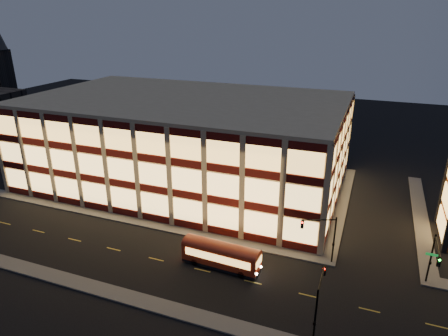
% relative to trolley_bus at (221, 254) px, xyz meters
% --- Properties ---
extents(ground, '(200.00, 200.00, 0.00)m').
position_rel_trolley_bus_xyz_m(ground, '(-11.72, 4.54, -1.70)').
color(ground, black).
rests_on(ground, ground).
extents(sidewalk_office_south, '(54.00, 2.00, 0.15)m').
position_rel_trolley_bus_xyz_m(sidewalk_office_south, '(-14.72, 5.54, -1.62)').
color(sidewalk_office_south, '#514F4C').
rests_on(sidewalk_office_south, ground).
extents(sidewalk_office_east, '(2.00, 30.00, 0.15)m').
position_rel_trolley_bus_xyz_m(sidewalk_office_east, '(11.28, 21.54, -1.62)').
color(sidewalk_office_east, '#514F4C').
rests_on(sidewalk_office_east, ground).
extents(sidewalk_tower_west, '(2.00, 30.00, 0.15)m').
position_rel_trolley_bus_xyz_m(sidewalk_tower_west, '(22.28, 21.54, -1.62)').
color(sidewalk_tower_west, '#514F4C').
rests_on(sidewalk_tower_west, ground).
extents(sidewalk_near, '(100.00, 2.00, 0.15)m').
position_rel_trolley_bus_xyz_m(sidewalk_near, '(-11.72, -8.46, -1.62)').
color(sidewalk_near, '#514F4C').
rests_on(sidewalk_near, ground).
extents(office_building, '(50.45, 30.45, 14.50)m').
position_rel_trolley_bus_xyz_m(office_building, '(-14.63, 21.45, 5.55)').
color(office_building, tan).
rests_on(office_building, ground).
extents(church_tower, '(5.00, 5.00, 18.00)m').
position_rel_trolley_bus_xyz_m(church_tower, '(-81.72, 44.54, 7.30)').
color(church_tower, '#2D2621').
rests_on(church_tower, ground).
extents(traffic_signal_far, '(3.79, 1.87, 6.00)m').
position_rel_trolley_bus_xyz_m(traffic_signal_far, '(10.49, 4.78, 2.41)').
color(traffic_signal_far, black).
rests_on(traffic_signal_far, ground).
extents(traffic_signal_right, '(1.20, 4.37, 6.00)m').
position_rel_trolley_bus_xyz_m(traffic_signal_right, '(21.78, 3.92, 2.40)').
color(traffic_signal_right, black).
rests_on(traffic_signal_right, ground).
extents(traffic_signal_near, '(0.32, 4.45, 6.00)m').
position_rel_trolley_bus_xyz_m(traffic_signal_near, '(11.78, -6.49, 2.43)').
color(traffic_signal_near, black).
rests_on(traffic_signal_near, ground).
extents(trolley_bus, '(9.15, 2.78, 3.06)m').
position_rel_trolley_bus_xyz_m(trolley_bus, '(0.00, 0.00, 0.00)').
color(trolley_bus, '#951E08').
rests_on(trolley_bus, ground).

